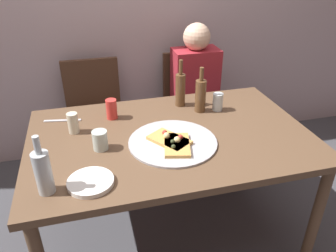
% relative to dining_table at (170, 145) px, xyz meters
% --- Properties ---
extents(ground_plane, '(8.00, 8.00, 0.00)m').
position_rel_dining_table_xyz_m(ground_plane, '(0.00, 0.00, -0.68)').
color(ground_plane, '#424247').
extents(dining_table, '(1.56, 1.00, 0.75)m').
position_rel_dining_table_xyz_m(dining_table, '(0.00, 0.00, 0.00)').
color(dining_table, brown).
rests_on(dining_table, ground_plane).
extents(pizza_tray, '(0.48, 0.48, 0.01)m').
position_rel_dining_table_xyz_m(pizza_tray, '(-0.01, -0.09, 0.08)').
color(pizza_tray, '#ADADB2').
rests_on(pizza_tray, dining_table).
extents(pizza_slice_last, '(0.18, 0.24, 0.05)m').
position_rel_dining_table_xyz_m(pizza_slice_last, '(-0.00, -0.15, 0.10)').
color(pizza_slice_last, tan).
rests_on(pizza_slice_last, pizza_tray).
extents(pizza_slice_extra, '(0.23, 0.26, 0.05)m').
position_rel_dining_table_xyz_m(pizza_slice_extra, '(-0.03, -0.09, 0.10)').
color(pizza_slice_extra, tan).
rests_on(pizza_slice_extra, pizza_tray).
extents(wine_bottle, '(0.07, 0.07, 0.28)m').
position_rel_dining_table_xyz_m(wine_bottle, '(-0.64, -0.33, 0.18)').
color(wine_bottle, '#B2BCC1').
rests_on(wine_bottle, dining_table).
extents(beer_bottle, '(0.06, 0.06, 0.31)m').
position_rel_dining_table_xyz_m(beer_bottle, '(0.16, 0.35, 0.19)').
color(beer_bottle, brown).
rests_on(beer_bottle, dining_table).
extents(water_bottle, '(0.07, 0.07, 0.29)m').
position_rel_dining_table_xyz_m(water_bottle, '(0.26, 0.23, 0.18)').
color(water_bottle, brown).
rests_on(water_bottle, dining_table).
extents(tumbler_near, '(0.07, 0.07, 0.11)m').
position_rel_dining_table_xyz_m(tumbler_near, '(0.37, 0.22, 0.13)').
color(tumbler_near, silver).
rests_on(tumbler_near, dining_table).
extents(tumbler_far, '(0.06, 0.06, 0.12)m').
position_rel_dining_table_xyz_m(tumbler_far, '(-0.52, 0.16, 0.13)').
color(tumbler_far, beige).
rests_on(tumbler_far, dining_table).
extents(wine_glass, '(0.08, 0.08, 0.10)m').
position_rel_dining_table_xyz_m(wine_glass, '(-0.39, -0.05, 0.12)').
color(wine_glass, '#B7C6BC').
rests_on(wine_glass, dining_table).
extents(soda_can, '(0.07, 0.07, 0.12)m').
position_rel_dining_table_xyz_m(soda_can, '(-0.29, 0.28, 0.13)').
color(soda_can, red).
rests_on(soda_can, dining_table).
extents(plate_stack, '(0.21, 0.21, 0.02)m').
position_rel_dining_table_xyz_m(plate_stack, '(-0.46, -0.33, 0.08)').
color(plate_stack, white).
rests_on(plate_stack, dining_table).
extents(table_knife, '(0.22, 0.06, 0.01)m').
position_rel_dining_table_xyz_m(table_knife, '(-0.59, 0.31, 0.08)').
color(table_knife, '#B7B7BC').
rests_on(table_knife, dining_table).
extents(chair_left, '(0.44, 0.44, 0.90)m').
position_rel_dining_table_xyz_m(chair_left, '(-0.38, 0.90, -0.17)').
color(chair_left, '#472D1E').
rests_on(chair_left, ground_plane).
extents(chair_right, '(0.44, 0.44, 0.90)m').
position_rel_dining_table_xyz_m(chair_right, '(0.43, 0.90, -0.17)').
color(chair_right, '#472D1E').
rests_on(chair_right, ground_plane).
extents(guest_in_sweater, '(0.36, 0.56, 1.17)m').
position_rel_dining_table_xyz_m(guest_in_sweater, '(0.43, 0.75, -0.04)').
color(guest_in_sweater, maroon).
rests_on(guest_in_sweater, ground_plane).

